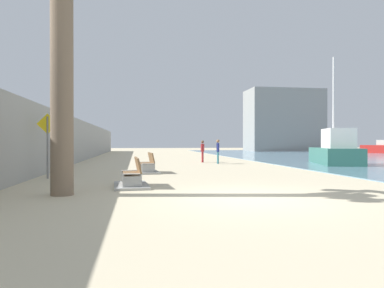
{
  "coord_description": "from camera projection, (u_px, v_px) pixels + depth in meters",
  "views": [
    {
      "loc": [
        -2.92,
        -9.02,
        1.5
      ],
      "look_at": [
        0.93,
        15.66,
        1.35
      ],
      "focal_mm": 33.12,
      "sensor_mm": 36.0,
      "label": 1
    }
  ],
  "objects": [
    {
      "name": "ground_plane",
      "position": [
        175.0,
        161.0,
        27.15
      ],
      "size": [
        120.0,
        120.0,
        0.0
      ],
      "primitive_type": "plane",
      "color": "beige"
    },
    {
      "name": "seawall",
      "position": [
        74.0,
        141.0,
        25.98
      ],
      "size": [
        0.8,
        64.0,
        3.16
      ],
      "primitive_type": "cube",
      "color": "#9E9E99",
      "rests_on": "ground"
    },
    {
      "name": "bench_near",
      "position": [
        132.0,
        180.0,
        11.84
      ],
      "size": [
        1.23,
        2.17,
        0.98
      ],
      "color": "#9E9E99",
      "rests_on": "ground"
    },
    {
      "name": "bench_far",
      "position": [
        147.0,
        168.0,
        17.18
      ],
      "size": [
        1.29,
        2.19,
        0.98
      ],
      "color": "#9E9E99",
      "rests_on": "ground"
    },
    {
      "name": "person_walking",
      "position": [
        218.0,
        150.0,
        24.22
      ],
      "size": [
        0.26,
        0.51,
        1.67
      ],
      "color": "teal",
      "rests_on": "ground"
    },
    {
      "name": "person_standing",
      "position": [
        203.0,
        150.0,
        25.91
      ],
      "size": [
        0.3,
        0.48,
        1.61
      ],
      "color": "#B22D33",
      "rests_on": "ground"
    },
    {
      "name": "boat_nearest",
      "position": [
        335.0,
        151.0,
        23.27
      ],
      "size": [
        3.69,
        5.98,
        7.16
      ],
      "color": "#337060",
      "rests_on": "water_bay"
    },
    {
      "name": "boat_far_right",
      "position": [
        381.0,
        148.0,
        46.22
      ],
      "size": [
        3.73,
        4.82,
        1.72
      ],
      "color": "red",
      "rests_on": "water_bay"
    },
    {
      "name": "pedestrian_sign",
      "position": [
        48.0,
        138.0,
        14.42
      ],
      "size": [
        0.85,
        0.08,
        2.66
      ],
      "color": "slate",
      "rests_on": "ground"
    },
    {
      "name": "harbor_building",
      "position": [
        284.0,
        121.0,
        58.02
      ],
      "size": [
        12.0,
        6.0,
        9.99
      ],
      "primitive_type": "cube",
      "color": "gray",
      "rests_on": "ground"
    }
  ]
}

